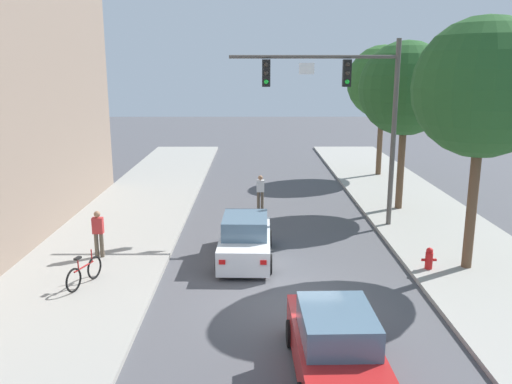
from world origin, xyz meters
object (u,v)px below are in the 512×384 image
(traffic_signal_mast, at_px, (348,98))
(pedestrian_crossing_road, at_px, (260,190))
(car_following_red, at_px, (335,346))
(fire_hydrant, at_px, (429,258))
(street_tree_third, at_px, (383,82))
(street_tree_nearest, at_px, (483,88))
(pedestrian_sidewalk_left_walker, at_px, (98,232))
(car_lead_white, at_px, (245,240))
(street_tree_second, at_px, (406,89))
(bicycle_leaning, at_px, (84,273))

(traffic_signal_mast, relative_size, pedestrian_crossing_road, 4.57)
(car_following_red, height_order, fire_hydrant, car_following_red)
(fire_hydrant, bearing_deg, street_tree_third, 82.71)
(car_following_red, bearing_deg, pedestrian_crossing_road, 95.74)
(street_tree_nearest, bearing_deg, car_following_red, -130.86)
(pedestrian_sidewalk_left_walker, relative_size, street_tree_third, 0.21)
(fire_hydrant, bearing_deg, pedestrian_sidewalk_left_walker, 173.92)
(street_tree_third, bearing_deg, car_lead_white, -118.91)
(car_lead_white, distance_m, street_tree_second, 10.71)
(pedestrian_crossing_road, height_order, street_tree_second, street_tree_second)
(car_following_red, distance_m, bicycle_leaning, 8.25)
(pedestrian_sidewalk_left_walker, height_order, street_tree_nearest, street_tree_nearest)
(street_tree_second, bearing_deg, street_tree_nearest, -88.40)
(traffic_signal_mast, height_order, street_tree_second, street_tree_second)
(street_tree_second, height_order, street_tree_third, street_tree_third)
(pedestrian_crossing_road, xyz_separation_m, street_tree_third, (7.38, 7.72, 4.82))
(pedestrian_crossing_road, distance_m, street_tree_nearest, 11.46)
(car_following_red, xyz_separation_m, bicycle_leaning, (-6.81, 4.65, -0.18))
(car_lead_white, bearing_deg, pedestrian_crossing_road, 84.81)
(traffic_signal_mast, relative_size, street_tree_nearest, 0.95)
(street_tree_third, bearing_deg, pedestrian_sidewalk_left_walker, -131.77)
(street_tree_second, bearing_deg, pedestrian_crossing_road, 176.83)
(pedestrian_crossing_road, bearing_deg, street_tree_third, 46.30)
(car_lead_white, bearing_deg, fire_hydrant, -12.22)
(car_lead_white, xyz_separation_m, car_following_red, (2.02, -7.21, 0.00))
(street_tree_nearest, bearing_deg, fire_hydrant, -172.75)
(street_tree_second, bearing_deg, street_tree_third, 83.44)
(car_lead_white, height_order, street_tree_second, street_tree_second)
(car_lead_white, xyz_separation_m, pedestrian_sidewalk_left_walker, (-5.04, -0.12, 0.34))
(street_tree_third, bearing_deg, car_following_red, -105.41)
(car_lead_white, height_order, car_following_red, same)
(bicycle_leaning, height_order, street_tree_nearest, street_tree_nearest)
(car_lead_white, bearing_deg, street_tree_nearest, -8.82)
(car_following_red, distance_m, street_tree_nearest, 9.57)
(pedestrian_crossing_road, relative_size, bicycle_leaning, 0.96)
(pedestrian_sidewalk_left_walker, distance_m, street_tree_second, 14.48)
(car_following_red, bearing_deg, traffic_signal_mast, 79.52)
(pedestrian_sidewalk_left_walker, bearing_deg, car_following_red, -45.14)
(bicycle_leaning, xyz_separation_m, street_tree_third, (12.79, 17.02, 5.19))
(car_following_red, xyz_separation_m, pedestrian_sidewalk_left_walker, (-7.05, 7.09, 0.34))
(fire_hydrant, height_order, street_tree_nearest, street_tree_nearest)
(pedestrian_crossing_road, relative_size, street_tree_second, 0.22)
(traffic_signal_mast, distance_m, car_lead_white, 7.22)
(pedestrian_crossing_road, xyz_separation_m, fire_hydrant, (5.36, -8.04, -0.41))
(street_tree_nearest, bearing_deg, street_tree_third, 87.36)
(street_tree_nearest, xyz_separation_m, street_tree_third, (0.72, 15.60, -0.18))
(pedestrian_sidewalk_left_walker, height_order, street_tree_third, street_tree_third)
(pedestrian_crossing_road, xyz_separation_m, street_tree_second, (6.45, -0.36, 4.71))
(car_following_red, xyz_separation_m, pedestrian_crossing_road, (-1.40, 13.95, 0.19))
(car_following_red, relative_size, bicycle_leaning, 2.50)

